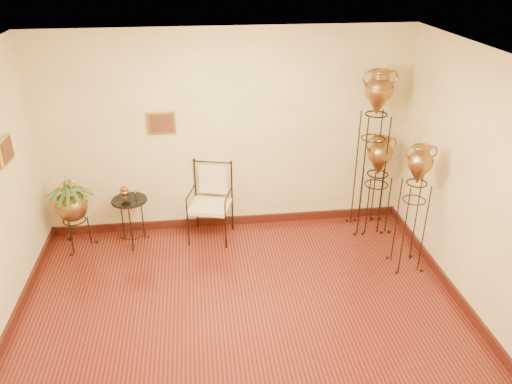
{
  "coord_description": "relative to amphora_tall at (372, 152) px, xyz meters",
  "views": [
    {
      "loc": [
        -0.4,
        -3.87,
        3.71
      ],
      "look_at": [
        0.25,
        1.3,
        1.1
      ],
      "focal_mm": 35.0,
      "sensor_mm": 36.0,
      "label": 1
    }
  ],
  "objects": [
    {
      "name": "ground",
      "position": [
        -1.94,
        -2.15,
        -1.18
      ],
      "size": [
        5.0,
        5.0,
        0.0
      ],
      "primitive_type": "plane",
      "color": "#5F2216",
      "rests_on": "ground"
    },
    {
      "name": "room_shell",
      "position": [
        -1.94,
        -2.14,
        0.55
      ],
      "size": [
        5.02,
        5.02,
        2.81
      ],
      "color": "#F9F1A1",
      "rests_on": "ground"
    },
    {
      "name": "amphora_tall",
      "position": [
        0.0,
        0.0,
        0.0
      ],
      "size": [
        0.48,
        0.48,
        2.31
      ],
      "rotation": [
        0.0,
        0.0,
        0.05
      ],
      "color": "black",
      "rests_on": "ground"
    },
    {
      "name": "amphora_mid",
      "position": [
        0.21,
        -0.99,
        -0.34
      ],
      "size": [
        0.44,
        0.44,
        1.66
      ],
      "rotation": [
        0.0,
        0.0,
        -0.22
      ],
      "color": "black",
      "rests_on": "ground"
    },
    {
      "name": "amphora_short",
      "position": [
        0.12,
        0.0,
        -0.48
      ],
      "size": [
        0.46,
        0.46,
        1.41
      ],
      "rotation": [
        0.0,
        0.0,
        0.09
      ],
      "color": "black",
      "rests_on": "ground"
    },
    {
      "name": "planter_urn",
      "position": [
        -4.02,
        0.0,
        -0.52
      ],
      "size": [
        0.8,
        0.8,
        1.17
      ],
      "rotation": [
        0.0,
        0.0,
        0.34
      ],
      "color": "black",
      "rests_on": "ground"
    },
    {
      "name": "armchair",
      "position": [
        -2.21,
        0.0,
        -0.65
      ],
      "size": [
        0.72,
        0.7,
        1.06
      ],
      "rotation": [
        0.0,
        0.0,
        -0.27
      ],
      "color": "black",
      "rests_on": "ground"
    },
    {
      "name": "side_table",
      "position": [
        -3.28,
        0.0,
        -0.83
      ],
      "size": [
        0.51,
        0.51,
        0.84
      ],
      "rotation": [
        0.0,
        0.0,
        0.12
      ],
      "color": "black",
      "rests_on": "ground"
    }
  ]
}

